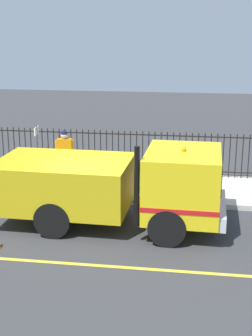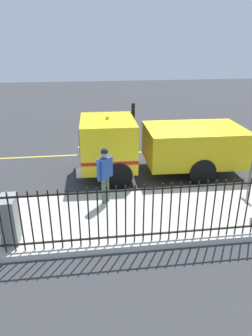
# 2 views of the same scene
# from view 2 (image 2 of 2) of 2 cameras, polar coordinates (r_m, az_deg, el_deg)

# --- Properties ---
(ground_plane) EXTENTS (57.57, 57.57, 0.00)m
(ground_plane) POSITION_cam_2_polar(r_m,az_deg,el_deg) (12.22, 9.38, -0.70)
(ground_plane) COLOR #38383A
(ground_plane) RESTS_ON ground
(sidewalk_slab) EXTENTS (3.03, 26.17, 0.16)m
(sidewalk_slab) POSITION_cam_2_polar(r_m,az_deg,el_deg) (9.57, 14.71, -7.62)
(sidewalk_slab) COLOR beige
(sidewalk_slab) RESTS_ON ground
(lane_marking) EXTENTS (0.12, 23.55, 0.01)m
(lane_marking) POSITION_cam_2_polar(r_m,az_deg,el_deg) (14.40, 6.66, 3.12)
(lane_marking) COLOR yellow
(lane_marking) RESTS_ON ground
(work_truck) EXTENTS (2.60, 6.25, 2.51)m
(work_truck) POSITION_cam_2_polar(r_m,az_deg,el_deg) (11.52, 4.56, 4.63)
(work_truck) COLOR yellow
(work_truck) RESTS_ON ground
(worker_standing) EXTENTS (0.51, 0.50, 1.74)m
(worker_standing) POSITION_cam_2_polar(r_m,az_deg,el_deg) (9.13, -3.93, -0.35)
(worker_standing) COLOR #264C99
(worker_standing) RESTS_ON sidewalk_slab
(iron_fence) EXTENTS (0.04, 22.28, 1.56)m
(iron_fence) POSITION_cam_2_polar(r_m,az_deg,el_deg) (8.11, 18.72, -6.90)
(iron_fence) COLOR black
(iron_fence) RESTS_ON sidewalk_slab
(utility_cabinet) EXTENTS (0.65, 0.38, 1.17)m
(utility_cabinet) POSITION_cam_2_polar(r_m,az_deg,el_deg) (8.11, -20.66, -8.85)
(utility_cabinet) COLOR gray
(utility_cabinet) RESTS_ON sidewalk_slab
(traffic_cone) EXTENTS (0.39, 0.39, 0.55)m
(traffic_cone) POSITION_cam_2_polar(r_m,az_deg,el_deg) (14.45, 14.36, 3.77)
(traffic_cone) COLOR orange
(traffic_cone) RESTS_ON ground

